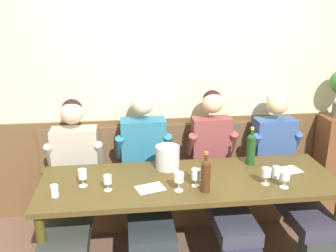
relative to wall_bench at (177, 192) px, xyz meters
name	(u,v)px	position (x,y,z in m)	size (l,w,h in m)	color
room_wall_back	(174,77)	(0.00, 0.26, 1.12)	(6.80, 0.08, 2.80)	beige
wood_wainscot_panel	(174,164)	(0.00, 0.21, 0.22)	(6.80, 0.03, 1.00)	brown
wall_bench	(177,192)	(0.00, 0.00, 0.00)	(2.67, 0.42, 0.94)	brown
dining_table	(190,188)	(0.00, -0.67, 0.39)	(2.37, 0.78, 0.75)	#463819
person_center_right_seat	(72,182)	(-0.97, -0.34, 0.34)	(0.52, 1.22, 1.27)	#252E2F
person_left_seat	(146,176)	(-0.33, -0.34, 0.36)	(0.52, 1.22, 1.33)	#37313D
person_right_seat	(219,173)	(0.33, -0.35, 0.35)	(0.48, 1.22, 1.32)	#27293E
person_center_left_seat	(286,169)	(0.96, -0.34, 0.36)	(0.49, 1.22, 1.30)	#2B3330
ice_bucket	(168,157)	(-0.15, -0.43, 0.57)	(0.20, 0.20, 0.20)	#BEB2B8
wine_bottle_amber_mid	(251,148)	(0.58, -0.43, 0.62)	(0.08, 0.08, 0.34)	#1A3E19
wine_bottle_clear_water	(206,174)	(0.08, -0.88, 0.61)	(0.07, 0.07, 0.32)	#442612
wine_glass_center_front	(179,178)	(-0.12, -0.85, 0.57)	(0.07, 0.07, 0.15)	silver
wine_glass_left_end	(196,175)	(0.02, -0.79, 0.56)	(0.07, 0.07, 0.14)	silver
wine_glass_right_end	(107,180)	(-0.64, -0.78, 0.56)	(0.06, 0.06, 0.12)	silver
wine_glass_near_bucket	(82,175)	(-0.84, -0.68, 0.56)	(0.07, 0.07, 0.14)	silver
wine_glass_mid_left	(285,177)	(0.69, -0.89, 0.56)	(0.07, 0.07, 0.13)	silver
wine_glass_mid_right	(266,173)	(0.57, -0.83, 0.57)	(0.07, 0.07, 0.14)	silver
water_tumbler_center	(55,191)	(-1.02, -0.82, 0.52)	(0.06, 0.06, 0.09)	silver
water_tumbler_left	(276,172)	(0.69, -0.73, 0.52)	(0.06, 0.06, 0.10)	silver
tasting_sheet_left_guest	(288,170)	(0.85, -0.60, 0.47)	(0.21, 0.15, 0.00)	white
tasting_sheet_right_guest	(150,188)	(-0.33, -0.78, 0.47)	(0.21, 0.15, 0.00)	white
corner_pedestal	(331,163)	(1.64, 0.03, 0.22)	(0.28, 0.28, 1.00)	brown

